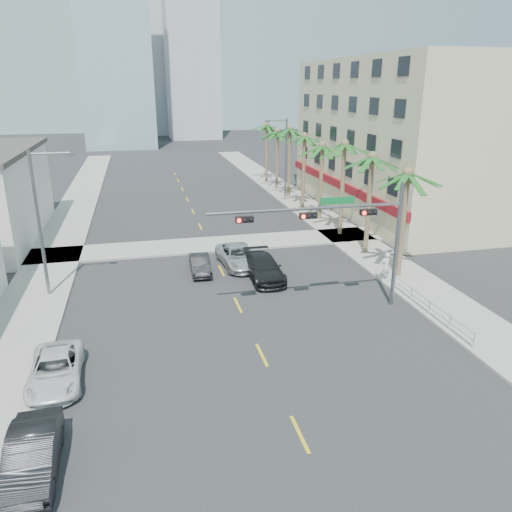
{
  "coord_description": "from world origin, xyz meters",
  "views": [
    {
      "loc": [
        -5.19,
        -16.83,
        12.5
      ],
      "look_at": [
        0.8,
        8.65,
        3.5
      ],
      "focal_mm": 35.0,
      "sensor_mm": 36.0,
      "label": 1
    }
  ],
  "objects_px": {
    "car_lane_center": "(239,256)",
    "pedestrian": "(386,266)",
    "car_parked_far": "(56,370)",
    "car_lane_left": "(200,264)",
    "car_lane_right": "(264,268)",
    "traffic_signal_mast": "(346,227)",
    "car_parked_mid": "(32,456)"
  },
  "relations": [
    {
      "from": "traffic_signal_mast",
      "to": "car_lane_left",
      "type": "relative_size",
      "value": 2.94
    },
    {
      "from": "car_lane_left",
      "to": "car_lane_right",
      "type": "bearing_deg",
      "value": -25.95
    },
    {
      "from": "car_parked_mid",
      "to": "car_lane_left",
      "type": "relative_size",
      "value": 1.2
    },
    {
      "from": "traffic_signal_mast",
      "to": "car_lane_right",
      "type": "height_order",
      "value": "traffic_signal_mast"
    },
    {
      "from": "car_parked_far",
      "to": "car_lane_center",
      "type": "relative_size",
      "value": 0.89
    },
    {
      "from": "traffic_signal_mast",
      "to": "car_parked_mid",
      "type": "xyz_separation_m",
      "value": [
        -15.16,
        -9.85,
        -4.32
      ]
    },
    {
      "from": "car_parked_mid",
      "to": "pedestrian",
      "type": "bearing_deg",
      "value": 32.32
    },
    {
      "from": "traffic_signal_mast",
      "to": "pedestrian",
      "type": "bearing_deg",
      "value": 37.43
    },
    {
      "from": "car_parked_mid",
      "to": "car_parked_far",
      "type": "height_order",
      "value": "car_parked_mid"
    },
    {
      "from": "car_parked_far",
      "to": "pedestrian",
      "type": "relative_size",
      "value": 2.48
    },
    {
      "from": "car_parked_far",
      "to": "car_parked_mid",
      "type": "bearing_deg",
      "value": -91.85
    },
    {
      "from": "car_parked_far",
      "to": "traffic_signal_mast",
      "type": "bearing_deg",
      "value": 13.39
    },
    {
      "from": "traffic_signal_mast",
      "to": "car_lane_right",
      "type": "distance_m",
      "value": 7.98
    },
    {
      "from": "car_parked_mid",
      "to": "car_lane_center",
      "type": "height_order",
      "value": "car_parked_mid"
    },
    {
      "from": "car_lane_center",
      "to": "pedestrian",
      "type": "xyz_separation_m",
      "value": [
        8.9,
        -5.32,
        0.37
      ]
    },
    {
      "from": "pedestrian",
      "to": "car_lane_center",
      "type": "bearing_deg",
      "value": -51.04
    },
    {
      "from": "car_parked_mid",
      "to": "pedestrian",
      "type": "xyz_separation_m",
      "value": [
        19.67,
        13.31,
        0.36
      ]
    },
    {
      "from": "car_parked_far",
      "to": "car_lane_right",
      "type": "xyz_separation_m",
      "value": [
        11.98,
        10.12,
        0.11
      ]
    },
    {
      "from": "car_parked_mid",
      "to": "car_lane_left",
      "type": "height_order",
      "value": "car_parked_mid"
    },
    {
      "from": "car_lane_left",
      "to": "pedestrian",
      "type": "distance_m",
      "value": 12.66
    },
    {
      "from": "pedestrian",
      "to": "car_lane_right",
      "type": "bearing_deg",
      "value": -37.8
    },
    {
      "from": "car_lane_left",
      "to": "pedestrian",
      "type": "height_order",
      "value": "pedestrian"
    },
    {
      "from": "car_parked_mid",
      "to": "car_lane_center",
      "type": "distance_m",
      "value": 21.51
    },
    {
      "from": "car_parked_far",
      "to": "pedestrian",
      "type": "height_order",
      "value": "pedestrian"
    },
    {
      "from": "car_lane_right",
      "to": "pedestrian",
      "type": "bearing_deg",
      "value": -17.35
    },
    {
      "from": "traffic_signal_mast",
      "to": "car_parked_far",
      "type": "bearing_deg",
      "value": -164.48
    },
    {
      "from": "car_lane_center",
      "to": "pedestrian",
      "type": "distance_m",
      "value": 10.38
    },
    {
      "from": "car_parked_far",
      "to": "car_lane_center",
      "type": "distance_m",
      "value": 16.89
    },
    {
      "from": "pedestrian",
      "to": "car_parked_mid",
      "type": "bearing_deg",
      "value": 13.88
    },
    {
      "from": "car_parked_far",
      "to": "car_lane_right",
      "type": "relative_size",
      "value": 0.9
    },
    {
      "from": "car_lane_center",
      "to": "pedestrian",
      "type": "height_order",
      "value": "pedestrian"
    },
    {
      "from": "car_lane_left",
      "to": "car_lane_right",
      "type": "distance_m",
      "value": 4.59
    }
  ]
}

